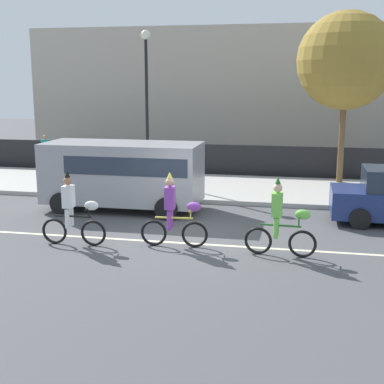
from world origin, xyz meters
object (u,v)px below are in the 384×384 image
(parade_cyclist_zebra, at_px, (73,213))
(pedestrian_onlooker, at_px, (46,152))
(parade_cyclist_purple, at_px, (175,214))
(parade_cyclist_lime, at_px, (281,222))
(street_lamp_post, at_px, (146,84))
(parked_van_grey, at_px, (125,171))

(parade_cyclist_zebra, xyz_separation_m, pedestrian_onlooker, (-5.51, 9.47, 0.17))
(parade_cyclist_purple, relative_size, parade_cyclist_lime, 1.00)
(parade_cyclist_lime, xyz_separation_m, street_lamp_post, (-5.62, 7.95, 3.15))
(parade_cyclist_lime, height_order, pedestrian_onlooker, parade_cyclist_lime)
(parade_cyclist_zebra, height_order, parade_cyclist_lime, same)
(parade_cyclist_purple, bearing_deg, parade_cyclist_lime, -4.18)
(parked_van_grey, distance_m, street_lamp_post, 5.05)
(parked_van_grey, height_order, pedestrian_onlooker, parked_van_grey)
(parade_cyclist_lime, distance_m, pedestrian_onlooker, 14.18)
(street_lamp_post, bearing_deg, parade_cyclist_purple, -69.09)
(parade_cyclist_zebra, height_order, street_lamp_post, street_lamp_post)
(parade_cyclist_lime, distance_m, parked_van_grey, 6.35)
(parade_cyclist_zebra, bearing_deg, pedestrian_onlooker, 120.22)
(parade_cyclist_purple, distance_m, parade_cyclist_lime, 2.66)
(parade_cyclist_zebra, height_order, parade_cyclist_purple, same)
(parade_cyclist_zebra, distance_m, street_lamp_post, 8.72)
(parade_cyclist_zebra, bearing_deg, parked_van_grey, 89.05)
(parade_cyclist_zebra, height_order, parked_van_grey, parked_van_grey)
(parade_cyclist_zebra, relative_size, parked_van_grey, 0.38)
(parked_van_grey, bearing_deg, parade_cyclist_lime, -35.83)
(parked_van_grey, relative_size, pedestrian_onlooker, 3.09)
(parade_cyclist_purple, xyz_separation_m, pedestrian_onlooker, (-8.06, 9.10, 0.17))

